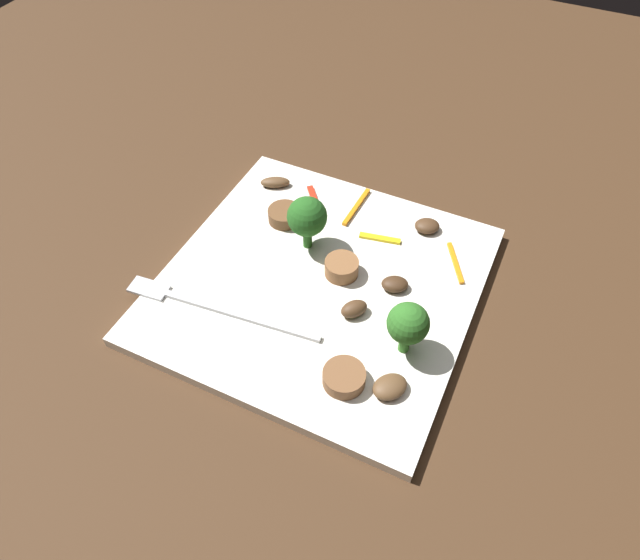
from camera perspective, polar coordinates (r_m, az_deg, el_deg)
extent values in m
plane|color=#422B19|center=(0.52, 0.00, -0.78)|extent=(1.40, 1.40, 0.00)
cube|color=white|center=(0.52, 0.00, -0.40)|extent=(0.27, 0.27, 0.01)
cube|color=silver|center=(0.49, -7.91, -3.55)|extent=(0.14, 0.02, 0.00)
cube|color=silver|center=(0.53, -16.72, -0.83)|extent=(0.04, 0.02, 0.00)
cylinder|color=#296420|center=(0.54, -1.26, 4.49)|extent=(0.01, 0.01, 0.03)
sphere|color=#235B1E|center=(0.52, -1.31, 6.34)|extent=(0.04, 0.04, 0.04)
cylinder|color=#347525|center=(0.47, 8.48, -5.92)|extent=(0.01, 0.01, 0.03)
sphere|color=#2D6B23|center=(0.45, 8.80, -4.30)|extent=(0.03, 0.03, 0.03)
cylinder|color=brown|center=(0.52, 2.17, 1.26)|extent=(0.04, 0.04, 0.02)
cylinder|color=brown|center=(0.57, -3.57, 6.49)|extent=(0.04, 0.04, 0.01)
cylinder|color=brown|center=(0.45, 2.42, -9.70)|extent=(0.04, 0.04, 0.01)
ellipsoid|color=brown|center=(0.45, 6.99, -10.54)|extent=(0.03, 0.04, 0.01)
ellipsoid|color=#4C331E|center=(0.57, 10.65, 5.33)|extent=(0.03, 0.03, 0.01)
ellipsoid|color=#4C331E|center=(0.49, 3.43, -2.90)|extent=(0.03, 0.03, 0.01)
ellipsoid|color=brown|center=(0.61, -4.50, 9.71)|extent=(0.03, 0.03, 0.01)
ellipsoid|color=#422B19|center=(0.51, 7.49, -0.41)|extent=(0.03, 0.03, 0.01)
cube|color=red|center=(0.59, -0.59, 8.11)|extent=(0.03, 0.03, 0.00)
cube|color=orange|center=(0.58, 3.65, 7.31)|extent=(0.01, 0.06, 0.00)
cube|color=orange|center=(0.54, 13.36, 1.69)|extent=(0.03, 0.05, 0.00)
cube|color=yellow|center=(0.55, 6.00, 4.16)|extent=(0.04, 0.01, 0.00)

